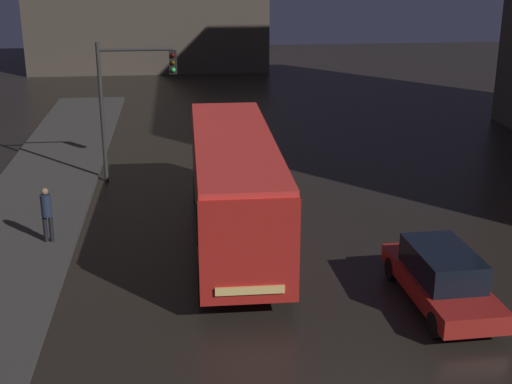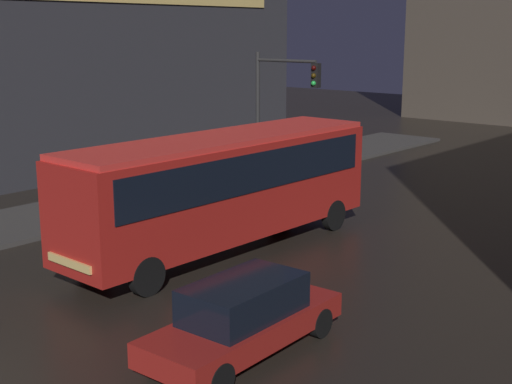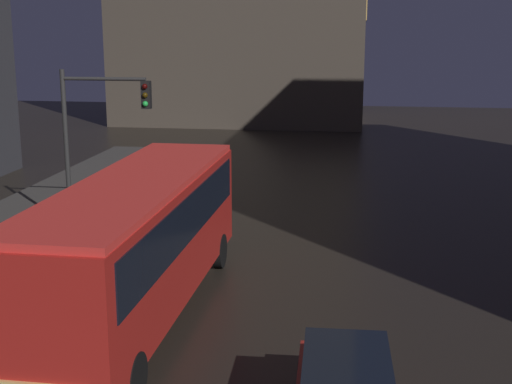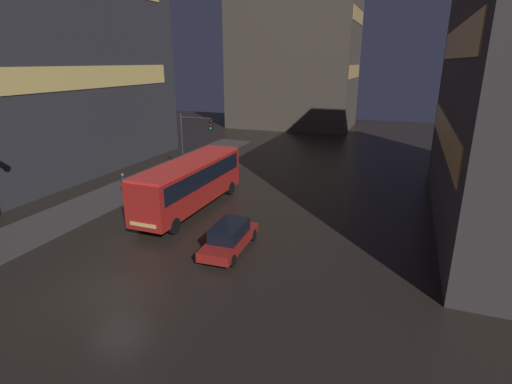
{
  "view_description": "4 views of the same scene",
  "coord_description": "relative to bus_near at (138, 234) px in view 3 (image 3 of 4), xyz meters",
  "views": [
    {
      "loc": [
        -3.57,
        -10.82,
        8.85
      ],
      "look_at": [
        -1.17,
        11.29,
        1.29
      ],
      "focal_mm": 50.0,
      "sensor_mm": 36.0,
      "label": 1
    },
    {
      "loc": [
        12.0,
        -4.51,
        6.41
      ],
      "look_at": [
        -0.36,
        9.76,
        2.1
      ],
      "focal_mm": 50.0,
      "sensor_mm": 36.0,
      "label": 2
    },
    {
      "loc": [
        3.15,
        -5.41,
        6.85
      ],
      "look_at": [
        0.55,
        12.25,
        2.75
      ],
      "focal_mm": 50.0,
      "sensor_mm": 36.0,
      "label": 3
    },
    {
      "loc": [
        11.28,
        -12.29,
        9.72
      ],
      "look_at": [
        2.11,
        11.96,
        1.2
      ],
      "focal_mm": 28.0,
      "sensor_mm": 36.0,
      "label": 4
    }
  ],
  "objects": [
    {
      "name": "traffic_light_main",
      "position": [
        -3.55,
        6.87,
        1.65
      ],
      "size": [
        3.07,
        0.35,
        5.55
      ],
      "color": "#2D2D2D",
      "rests_on": "ground"
    },
    {
      "name": "bus_near",
      "position": [
        0.0,
        0.0,
        0.0
      ],
      "size": [
        2.61,
        10.78,
        3.44
      ],
      "rotation": [
        0.0,
        0.0,
        3.13
      ],
      "color": "#AD1E19",
      "rests_on": "ground"
    }
  ]
}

